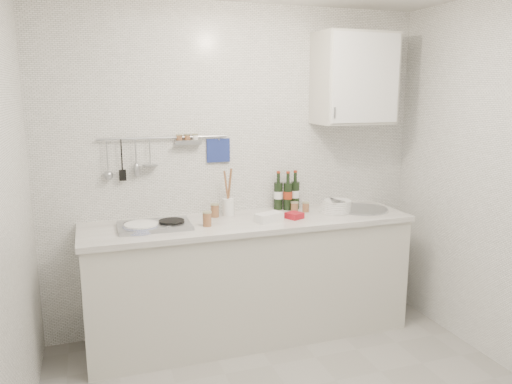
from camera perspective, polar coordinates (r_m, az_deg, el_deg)
back_wall at (r=3.92m, az=-2.08°, el=2.56°), size 3.00×0.02×2.50m
counter at (r=3.86m, az=-0.61°, el=-10.16°), size 2.44×0.64×0.96m
wall_rail at (r=3.74m, az=-10.78°, el=4.66°), size 0.98×0.09×0.34m
wall_cabinet at (r=4.06m, az=11.17°, el=12.58°), size 0.60×0.38×0.70m
plate_stack_hob at (r=3.49m, az=-13.13°, el=-3.96°), size 0.26×0.25×0.05m
plate_stack_sink at (r=3.99m, az=9.15°, el=-1.61°), size 0.27×0.26×0.10m
wine_bottles at (r=4.00m, az=3.58°, el=0.19°), size 0.22×0.10×0.31m
butter_dish at (r=3.65m, az=1.49°, el=-2.90°), size 0.23×0.17×0.06m
strawberry_punnet at (r=3.74m, az=4.41°, el=-2.69°), size 0.14×0.14×0.04m
utensil_crock at (r=3.80m, az=-3.18°, el=-1.46°), size 0.09×0.09×0.37m
jar_a at (r=3.78m, az=-4.73°, el=-2.09°), size 0.07×0.07×0.10m
jar_b at (r=3.96m, az=4.42°, el=-1.65°), size 0.06×0.06×0.08m
jar_c at (r=3.95m, az=5.71°, el=-1.70°), size 0.06×0.06×0.08m
jar_d at (r=3.53m, az=-5.62°, el=-3.07°), size 0.06×0.06×0.11m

